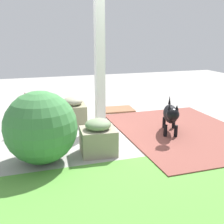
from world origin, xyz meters
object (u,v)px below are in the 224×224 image
terracotta_pot_spiky (27,113)px  dog (171,114)px  stone_planter_nearest (73,111)px  stone_planter_mid (98,138)px  porch_pillar (100,61)px  round_shrub (41,127)px  doormat (118,109)px  terracotta_pot_broad (29,105)px

terracotta_pot_spiky → dog: size_ratio=0.82×
stone_planter_nearest → dog: size_ratio=0.62×
stone_planter_mid → terracotta_pot_spiky: terracotta_pot_spiky is taller
porch_pillar → stone_planter_nearest: (0.35, -0.44, -0.86)m
round_shrub → porch_pillar: bearing=-136.7°
porch_pillar → round_shrub: (0.95, 0.90, -0.65)m
stone_planter_mid → terracotta_pot_spiky: 1.38m
porch_pillar → terracotta_pot_spiky: size_ratio=3.44×
stone_planter_mid → round_shrub: bearing=1.8°
round_shrub → doormat: 2.50m
round_shrub → stone_planter_mid: bearing=-178.2°
stone_planter_mid → porch_pillar: bearing=-107.2°
terracotta_pot_spiky → stone_planter_mid: bearing=126.4°
porch_pillar → terracotta_pot_broad: (1.04, -0.75, -0.78)m
porch_pillar → round_shrub: size_ratio=2.53×
stone_planter_nearest → round_shrub: size_ratio=0.55×
porch_pillar → stone_planter_mid: bearing=72.8°
stone_planter_nearest → terracotta_pot_broad: terracotta_pot_broad is taller
porch_pillar → stone_planter_mid: porch_pillar is taller
round_shrub → terracotta_pot_broad: bearing=-86.8°
porch_pillar → doormat: bearing=-122.4°
stone_planter_mid → dog: bearing=-164.1°
terracotta_pot_broad → dog: bearing=146.8°
porch_pillar → doormat: (-0.63, -1.00, -1.05)m
porch_pillar → dog: bearing=150.0°
porch_pillar → terracotta_pot_broad: 1.50m
round_shrub → terracotta_pot_broad: 1.66m
porch_pillar → stone_planter_nearest: porch_pillar is taller
terracotta_pot_broad → dog: dog is taller
terracotta_pot_broad → doormat: size_ratio=0.79×
stone_planter_nearest → terracotta_pot_broad: 0.76m
porch_pillar → dog: (-0.92, 0.53, -0.76)m
stone_planter_mid → doormat: 2.09m
stone_planter_mid → terracotta_pot_spiky: size_ratio=0.74×
dog → stone_planter_nearest: bearing=-37.5°
dog → doormat: bearing=-79.2°
porch_pillar → dog: 1.31m
stone_planter_mid → round_shrub: size_ratio=0.54×
terracotta_pot_spiky → doormat: 1.90m
terracotta_pot_spiky → dog: 2.16m
stone_planter_nearest → dog: bearing=142.5°
stone_planter_nearest → doormat: bearing=-150.7°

